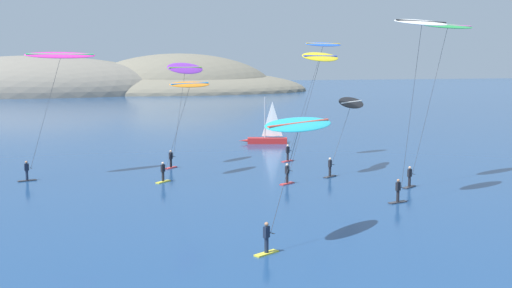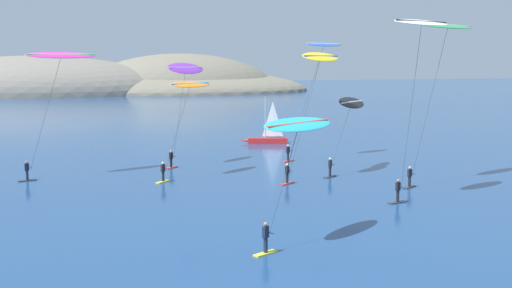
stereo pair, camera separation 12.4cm
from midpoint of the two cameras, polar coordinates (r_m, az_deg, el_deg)
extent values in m
ellipsoid|color=#6B6656|center=(210.43, -6.80, 4.61)|extent=(63.39, 39.11, 24.93)
ellipsoid|color=#6B6656|center=(213.61, -7.11, 4.64)|extent=(88.98, 55.52, 14.12)
ellipsoid|color=#6B6656|center=(208.58, -18.78, 4.24)|extent=(85.62, 34.08, 23.11)
ellipsoid|color=slate|center=(202.26, -19.06, 4.14)|extent=(79.77, 41.62, 23.32)
cube|color=#B22323|center=(78.29, 0.97, 0.30)|extent=(5.00, 2.70, 0.70)
cone|color=#B22323|center=(78.30, -0.79, 0.30)|extent=(2.26, 1.25, 0.67)
cylinder|color=#B2B2B7|center=(77.98, 0.75, 2.38)|extent=(0.12, 0.12, 5.00)
pyramid|color=white|center=(78.01, 1.41, 2.25)|extent=(1.75, 0.59, 4.25)
cylinder|color=#A5A5AD|center=(78.22, 1.41, 0.74)|extent=(1.75, 0.59, 0.08)
cube|color=#2D2D33|center=(56.05, 6.51, -2.90)|extent=(1.46, 1.18, 0.08)
cylinder|color=black|center=(55.98, 6.52, -2.45)|extent=(0.22, 0.22, 0.80)
cube|color=black|center=(55.86, 6.53, -1.75)|extent=(0.39, 0.38, 0.60)
sphere|color=beige|center=(55.80, 6.54, -1.32)|extent=(0.22, 0.22, 0.22)
cylinder|color=black|center=(56.19, 6.68, -1.82)|extent=(0.40, 0.44, 0.04)
ellipsoid|color=black|center=(59.20, 8.42, 3.65)|extent=(4.48, 4.21, 1.13)
cylinder|color=white|center=(59.19, 8.42, 3.70)|extent=(3.44, 3.09, 0.16)
cylinder|color=#333338|center=(57.63, 7.57, 0.94)|extent=(2.99, 2.66, 5.08)
cube|color=#2D2D33|center=(52.57, 13.40, -3.74)|extent=(1.48, 1.15, 0.08)
cylinder|color=black|center=(52.49, 13.41, -3.27)|extent=(0.22, 0.22, 0.80)
cube|color=black|center=(52.37, 13.43, -2.51)|extent=(0.39, 0.30, 0.60)
sphere|color=tan|center=(52.30, 13.45, -2.06)|extent=(0.22, 0.22, 0.22)
cylinder|color=black|center=(52.65, 13.68, -2.60)|extent=(0.23, 0.53, 0.04)
ellipsoid|color=green|center=(54.87, 16.61, 10.02)|extent=(6.45, 3.40, 0.60)
cylinder|color=#D660B7|center=(54.87, 16.61, 10.07)|extent=(5.77, 2.24, 0.16)
cylinder|color=#333338|center=(53.42, 15.16, 3.79)|extent=(3.53, 1.31, 11.65)
cube|color=red|center=(52.63, 2.71, -3.53)|extent=(1.47, 1.16, 0.08)
cylinder|color=black|center=(52.55, 2.72, -3.06)|extent=(0.22, 0.22, 0.80)
cube|color=black|center=(52.43, 2.72, -2.31)|extent=(0.39, 0.34, 0.60)
sphere|color=beige|center=(52.36, 2.72, -1.85)|extent=(0.22, 0.22, 0.22)
cylinder|color=black|center=(52.71, 2.97, -2.39)|extent=(0.31, 0.50, 0.04)
ellipsoid|color=yellow|center=(54.88, 5.70, 7.71)|extent=(4.70, 3.47, 0.94)
cylinder|color=#1432E0|center=(54.88, 5.70, 7.76)|extent=(3.91, 2.32, 0.16)
cylinder|color=#333338|center=(53.58, 4.36, 2.71)|extent=(3.36, 1.93, 9.19)
cube|color=red|center=(60.85, -7.63, -2.10)|extent=(1.33, 1.35, 0.08)
cylinder|color=black|center=(60.78, -7.63, -1.69)|extent=(0.22, 0.22, 0.80)
cube|color=black|center=(60.68, -7.64, -1.04)|extent=(0.39, 0.36, 0.60)
sphere|color=tan|center=(60.62, -7.65, -0.64)|extent=(0.22, 0.22, 0.22)
cylinder|color=black|center=(60.94, -7.41, -1.11)|extent=(0.36, 0.47, 0.04)
ellipsoid|color=purple|center=(61.56, -6.36, 6.71)|extent=(4.60, 3.93, 1.19)
cylinder|color=#7ACC42|center=(61.56, -6.36, 6.75)|extent=(3.66, 2.77, 0.16)
cylinder|color=#333338|center=(61.11, -6.88, 2.77)|extent=(1.47, 1.09, 8.16)
cube|color=#2D2D33|center=(46.80, 12.41, -5.07)|extent=(1.55, 0.79, 0.08)
cylinder|color=black|center=(46.71, 12.42, -4.55)|extent=(0.22, 0.22, 0.80)
cube|color=black|center=(46.57, 12.45, -3.70)|extent=(0.39, 0.31, 0.60)
sphere|color=#9E7051|center=(46.49, 12.46, -3.20)|extent=(0.22, 0.22, 0.22)
cylinder|color=black|center=(46.85, 12.72, -3.79)|extent=(0.24, 0.53, 0.04)
ellipsoid|color=white|center=(47.37, 14.45, 10.42)|extent=(5.79, 3.36, 0.64)
cylinder|color=black|center=(47.37, 14.45, 10.48)|extent=(5.07, 2.09, 0.16)
cylinder|color=#333338|center=(46.75, 13.58, 3.29)|extent=(1.59, 0.63, 11.54)
cube|color=yellow|center=(53.93, -8.32, -3.33)|extent=(1.38, 1.30, 0.08)
cylinder|color=black|center=(53.85, -8.33, -2.87)|extent=(0.22, 0.22, 0.80)
cube|color=black|center=(53.73, -8.34, -2.14)|extent=(0.39, 0.36, 0.60)
sphere|color=beige|center=(53.66, -8.35, -1.70)|extent=(0.22, 0.22, 0.22)
cylinder|color=black|center=(53.99, -8.08, -2.22)|extent=(0.36, 0.47, 0.04)
ellipsoid|color=orange|center=(55.46, -5.95, 5.29)|extent=(4.66, 3.90, 0.63)
cylinder|color=#0F7FE5|center=(55.45, -5.95, 5.34)|extent=(3.79, 2.85, 0.16)
cylinder|color=#333338|center=(54.60, -7.00, 1.54)|extent=(2.49, 1.84, 6.86)
cube|color=red|center=(64.39, 2.77, -1.52)|extent=(1.48, 1.13, 0.08)
cylinder|color=black|center=(64.32, 2.78, -1.13)|extent=(0.22, 0.22, 0.80)
cube|color=black|center=(64.22, 2.78, -0.52)|extent=(0.38, 0.29, 0.60)
sphere|color=beige|center=(64.17, 2.78, -0.14)|extent=(0.22, 0.22, 0.22)
cylinder|color=black|center=(64.44, 3.03, -0.60)|extent=(0.20, 0.54, 0.04)
ellipsoid|color=blue|center=(66.34, 5.96, 8.80)|extent=(4.79, 2.53, 0.58)
cylinder|color=gold|center=(66.35, 5.96, 8.85)|extent=(4.25, 1.47, 0.16)
cylinder|color=#333338|center=(65.16, 4.51, 4.13)|extent=(3.91, 1.24, 10.53)
cube|color=#2D2D33|center=(57.23, -19.73, -3.07)|extent=(1.55, 0.82, 0.08)
cylinder|color=#192338|center=(57.16, -19.75, -2.64)|extent=(0.22, 0.22, 0.80)
cube|color=#192338|center=(57.05, -19.78, -1.95)|extent=(0.39, 0.31, 0.60)
sphere|color=#9E7051|center=(56.98, -19.80, -1.53)|extent=(0.22, 0.22, 0.22)
cylinder|color=black|center=(57.17, -19.45, -2.03)|extent=(0.24, 0.53, 0.04)
ellipsoid|color=#D62D9E|center=(57.46, -17.02, 7.56)|extent=(6.22, 3.43, 0.71)
cylinder|color=#28D160|center=(57.47, -17.02, 7.61)|extent=(5.54, 2.33, 0.16)
cylinder|color=#333338|center=(57.11, -18.23, 2.73)|extent=(2.79, 1.13, 9.34)
cube|color=yellow|center=(33.91, 0.83, -9.69)|extent=(1.51, 1.07, 0.08)
cylinder|color=#192338|center=(33.79, 0.83, -8.97)|extent=(0.22, 0.22, 0.80)
cube|color=#192338|center=(33.60, 0.83, -7.83)|extent=(0.39, 0.36, 0.60)
sphere|color=#9E7051|center=(33.49, 0.83, -7.13)|extent=(0.22, 0.22, 0.22)
cylinder|color=black|center=(33.89, 1.20, -7.90)|extent=(0.34, 0.48, 0.04)
ellipsoid|color=#23B2C6|center=(34.88, 3.79, 1.76)|extent=(5.68, 4.58, 0.78)
cylinder|color=#DB4C38|center=(34.87, 3.79, 1.84)|extent=(4.64, 3.25, 0.16)
cylinder|color=#333338|center=(34.26, 2.52, -3.09)|extent=(2.11, 1.46, 5.43)
camera|label=1|loc=(0.06, -90.07, -0.01)|focal=45.00mm
camera|label=2|loc=(0.06, 89.93, 0.01)|focal=45.00mm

